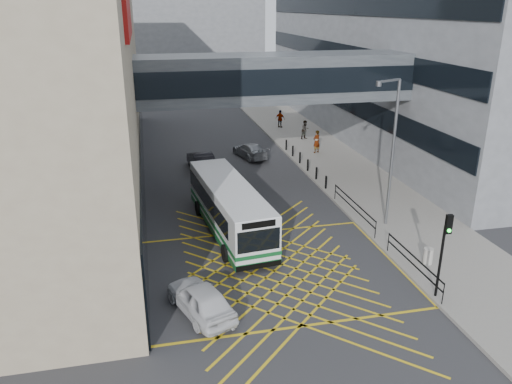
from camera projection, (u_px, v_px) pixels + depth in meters
ground at (274, 271)px, 23.96m from camera, size 120.00×120.00×0.00m
building_right at (457, 27)px, 47.25m from camera, size 24.09×44.00×20.00m
building_far at (163, 26)px, 75.23m from camera, size 28.00×16.00×18.00m
skybridge at (274, 78)px, 32.90m from camera, size 20.00×4.10×3.00m
pavement at (337, 165)px, 39.47m from camera, size 6.00×54.00×0.16m
box_junction at (274, 271)px, 23.96m from camera, size 12.00×9.00×0.01m
bus at (229, 206)px, 27.67m from camera, size 3.39×10.24×2.82m
car_white at (201, 299)px, 20.47m from camera, size 3.17×4.70×1.39m
car_dark at (201, 161)px, 38.43m from camera, size 2.26×4.83×1.47m
car_silver at (250, 150)px, 41.68m from camera, size 2.73×4.44×1.29m
traffic_light at (444, 244)px, 20.67m from camera, size 0.28×0.45×3.90m
street_lamp at (391, 145)px, 27.04m from camera, size 1.80×0.97×8.27m
litter_bin at (428, 256)px, 24.23m from camera, size 0.46×0.46×0.80m
kerb_railings at (378, 228)px, 26.53m from camera, size 0.05×12.54×1.00m
bollards at (304, 161)px, 38.73m from camera, size 0.14×10.14×0.90m
pedestrian_a at (317, 142)px, 42.32m from camera, size 0.93×0.82×1.93m
pedestrian_b at (305, 130)px, 46.71m from camera, size 0.99×0.81×1.75m
pedestrian_c at (280, 119)px, 51.09m from camera, size 1.13×1.06×1.78m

